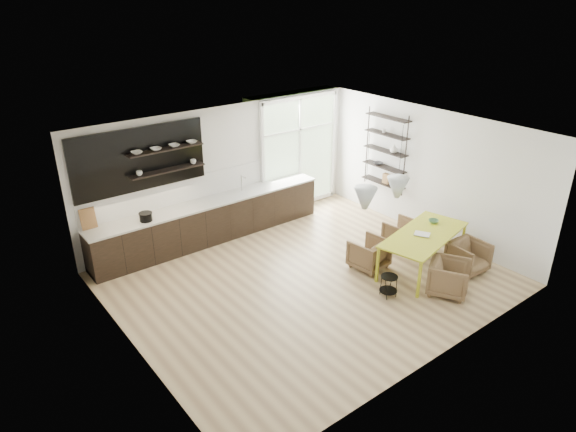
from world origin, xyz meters
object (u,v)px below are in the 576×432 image
at_px(armchair_front_left, 449,277).
at_px(armchair_front_right, 468,257).
at_px(dining_table, 424,236).
at_px(armchair_back_right, 402,234).
at_px(armchair_back_left, 369,254).
at_px(wire_stool, 389,283).

bearing_deg(armchair_front_left, armchair_front_right, -15.31).
relative_size(dining_table, armchair_back_right, 3.42).
bearing_deg(armchair_back_left, armchair_front_left, 100.71).
height_order(dining_table, armchair_front_left, dining_table).
relative_size(armchair_back_left, armchair_front_right, 0.99).
bearing_deg(dining_table, wire_stool, 179.32).
bearing_deg(armchair_back_right, armchair_back_left, 2.84).
height_order(armchair_front_right, wire_stool, armchair_front_right).
height_order(armchair_back_right, armchair_front_right, armchair_front_right).
xyz_separation_m(armchair_back_right, armchair_front_right, (0.24, -1.52, 0.01)).
xyz_separation_m(armchair_back_right, wire_stool, (-1.71, -1.17, -0.04)).
xyz_separation_m(armchair_back_left, armchair_front_right, (1.48, -1.32, 0.00)).
height_order(armchair_back_left, armchair_back_right, armchair_back_left).
bearing_deg(armchair_back_right, armchair_front_right, 92.61).
bearing_deg(armchair_front_right, dining_table, 139.47).
relative_size(armchair_back_left, armchair_front_left, 0.96).
bearing_deg(armchair_front_left, armchair_back_left, 77.10).
xyz_separation_m(dining_table, armchair_back_left, (-0.81, 0.69, -0.42)).
xyz_separation_m(armchair_back_left, armchair_back_right, (1.24, 0.20, -0.01)).
bearing_deg(armchair_front_right, armchair_front_left, -162.29).
relative_size(armchair_back_right, armchair_front_left, 0.94).
bearing_deg(armchair_back_left, armchair_front_right, 131.81).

